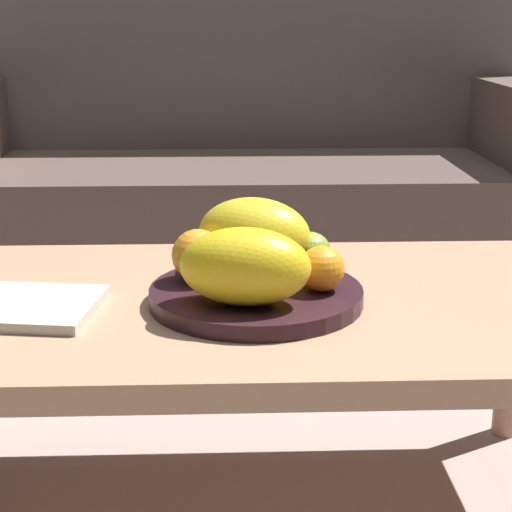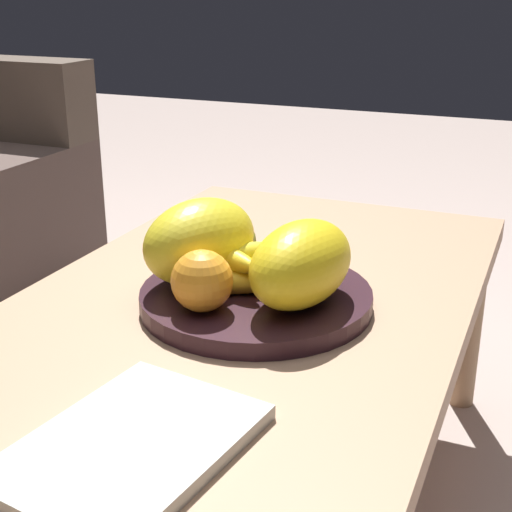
{
  "view_description": "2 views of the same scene",
  "coord_description": "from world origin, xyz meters",
  "px_view_note": "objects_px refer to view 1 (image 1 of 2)",
  "views": [
    {
      "loc": [
        -0.01,
        -1.24,
        0.82
      ],
      "look_at": [
        0.04,
        -0.03,
        0.47
      ],
      "focal_mm": 59.16,
      "sensor_mm": 36.0,
      "label": 1
    },
    {
      "loc": [
        -0.83,
        -0.39,
        0.82
      ],
      "look_at": [
        0.04,
        -0.03,
        0.47
      ],
      "focal_mm": 51.19,
      "sensor_mm": 36.0,
      "label": 2
    }
  ],
  "objects_px": {
    "fruit_bowl": "(256,295)",
    "magazine": "(12,306)",
    "orange_front": "(198,255)",
    "orange_left": "(322,269)",
    "melon_smaller_beside": "(254,235)",
    "coffee_table": "(233,322)",
    "banana_bunch": "(247,263)",
    "apple_left": "(311,253)",
    "melon_large_front": "(245,266)",
    "couch": "(243,189)"
  },
  "relations": [
    {
      "from": "fruit_bowl",
      "to": "magazine",
      "type": "relative_size",
      "value": 1.3
    },
    {
      "from": "orange_front",
      "to": "orange_left",
      "type": "height_order",
      "value": "orange_front"
    },
    {
      "from": "melon_smaller_beside",
      "to": "orange_left",
      "type": "distance_m",
      "value": 0.14
    },
    {
      "from": "coffee_table",
      "to": "banana_bunch",
      "type": "relative_size",
      "value": 6.85
    },
    {
      "from": "orange_front",
      "to": "orange_left",
      "type": "bearing_deg",
      "value": -16.75
    },
    {
      "from": "orange_left",
      "to": "banana_bunch",
      "type": "relative_size",
      "value": 0.4
    },
    {
      "from": "apple_left",
      "to": "banana_bunch",
      "type": "relative_size",
      "value": 0.39
    },
    {
      "from": "fruit_bowl",
      "to": "melon_large_front",
      "type": "bearing_deg",
      "value": -104.09
    },
    {
      "from": "banana_bunch",
      "to": "magazine",
      "type": "xyz_separation_m",
      "value": [
        -0.35,
        -0.06,
        -0.04
      ]
    },
    {
      "from": "melon_smaller_beside",
      "to": "orange_front",
      "type": "distance_m",
      "value": 0.1
    },
    {
      "from": "orange_left",
      "to": "coffee_table",
      "type": "bearing_deg",
      "value": 161.2
    },
    {
      "from": "coffee_table",
      "to": "melon_large_front",
      "type": "bearing_deg",
      "value": -80.31
    },
    {
      "from": "melon_large_front",
      "to": "apple_left",
      "type": "bearing_deg",
      "value": 53.48
    },
    {
      "from": "magazine",
      "to": "coffee_table",
      "type": "bearing_deg",
      "value": 16.82
    },
    {
      "from": "fruit_bowl",
      "to": "orange_front",
      "type": "relative_size",
      "value": 3.98
    },
    {
      "from": "melon_smaller_beside",
      "to": "apple_left",
      "type": "bearing_deg",
      "value": -7.79
    },
    {
      "from": "magazine",
      "to": "banana_bunch",
      "type": "bearing_deg",
      "value": 18.04
    },
    {
      "from": "melon_smaller_beside",
      "to": "fruit_bowl",
      "type": "bearing_deg",
      "value": -90.05
    },
    {
      "from": "couch",
      "to": "orange_front",
      "type": "relative_size",
      "value": 20.85
    },
    {
      "from": "couch",
      "to": "fruit_bowl",
      "type": "distance_m",
      "value": 1.25
    },
    {
      "from": "melon_smaller_beside",
      "to": "orange_left",
      "type": "height_order",
      "value": "melon_smaller_beside"
    },
    {
      "from": "couch",
      "to": "melon_large_front",
      "type": "relative_size",
      "value": 9.05
    },
    {
      "from": "fruit_bowl",
      "to": "orange_left",
      "type": "distance_m",
      "value": 0.11
    },
    {
      "from": "couch",
      "to": "banana_bunch",
      "type": "xyz_separation_m",
      "value": [
        -0.02,
        -1.21,
        0.14
      ]
    },
    {
      "from": "fruit_bowl",
      "to": "magazine",
      "type": "distance_m",
      "value": 0.36
    },
    {
      "from": "melon_large_front",
      "to": "apple_left",
      "type": "distance_m",
      "value": 0.18
    },
    {
      "from": "melon_large_front",
      "to": "orange_front",
      "type": "height_order",
      "value": "melon_large_front"
    },
    {
      "from": "orange_left",
      "to": "apple_left",
      "type": "xyz_separation_m",
      "value": [
        -0.01,
        0.09,
        -0.0
      ]
    },
    {
      "from": "fruit_bowl",
      "to": "orange_front",
      "type": "height_order",
      "value": "orange_front"
    },
    {
      "from": "coffee_table",
      "to": "orange_left",
      "type": "relative_size",
      "value": 17.04
    },
    {
      "from": "melon_large_front",
      "to": "melon_smaller_beside",
      "type": "xyz_separation_m",
      "value": [
        0.02,
        0.16,
        0.0
      ]
    },
    {
      "from": "apple_left",
      "to": "banana_bunch",
      "type": "xyz_separation_m",
      "value": [
        -0.1,
        -0.03,
        -0.01
      ]
    },
    {
      "from": "orange_front",
      "to": "apple_left",
      "type": "height_order",
      "value": "orange_front"
    },
    {
      "from": "coffee_table",
      "to": "couch",
      "type": "height_order",
      "value": "couch"
    },
    {
      "from": "melon_smaller_beside",
      "to": "apple_left",
      "type": "xyz_separation_m",
      "value": [
        0.09,
        -0.01,
        -0.03
      ]
    },
    {
      "from": "couch",
      "to": "orange_left",
      "type": "xyz_separation_m",
      "value": [
        0.09,
        -1.27,
        0.15
      ]
    },
    {
      "from": "orange_front",
      "to": "magazine",
      "type": "height_order",
      "value": "orange_front"
    },
    {
      "from": "couch",
      "to": "fruit_bowl",
      "type": "bearing_deg",
      "value": -90.33
    },
    {
      "from": "melon_large_front",
      "to": "banana_bunch",
      "type": "relative_size",
      "value": 1.1
    },
    {
      "from": "melon_smaller_beside",
      "to": "banana_bunch",
      "type": "height_order",
      "value": "melon_smaller_beside"
    },
    {
      "from": "magazine",
      "to": "melon_smaller_beside",
      "type": "bearing_deg",
      "value": 24.73
    },
    {
      "from": "fruit_bowl",
      "to": "banana_bunch",
      "type": "xyz_separation_m",
      "value": [
        -0.01,
        0.04,
        0.04
      ]
    },
    {
      "from": "orange_front",
      "to": "apple_left",
      "type": "relative_size",
      "value": 1.23
    },
    {
      "from": "melon_smaller_beside",
      "to": "orange_left",
      "type": "bearing_deg",
      "value": -46.65
    },
    {
      "from": "fruit_bowl",
      "to": "magazine",
      "type": "xyz_separation_m",
      "value": [
        -0.36,
        -0.02,
        -0.0
      ]
    },
    {
      "from": "orange_left",
      "to": "apple_left",
      "type": "height_order",
      "value": "orange_left"
    },
    {
      "from": "melon_large_front",
      "to": "orange_left",
      "type": "height_order",
      "value": "melon_large_front"
    },
    {
      "from": "fruit_bowl",
      "to": "apple_left",
      "type": "distance_m",
      "value": 0.12
    },
    {
      "from": "orange_left",
      "to": "apple_left",
      "type": "relative_size",
      "value": 1.04
    },
    {
      "from": "apple_left",
      "to": "magazine",
      "type": "height_order",
      "value": "apple_left"
    }
  ]
}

